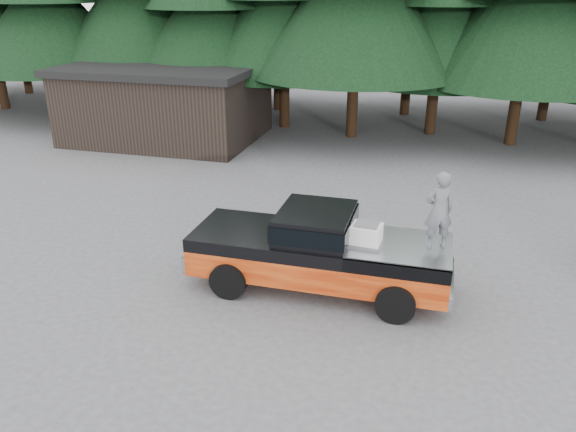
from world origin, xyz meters
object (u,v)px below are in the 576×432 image
(utility_building, at_px, (167,102))
(air_compressor, at_px, (366,235))
(pickup_truck, at_px, (319,261))
(man_on_bed, at_px, (439,210))

(utility_building, bearing_deg, air_compressor, -48.02)
(pickup_truck, height_order, man_on_bed, man_on_bed)
(man_on_bed, bearing_deg, air_compressor, -11.08)
(pickup_truck, height_order, air_compressor, air_compressor)
(air_compressor, relative_size, man_on_bed, 0.38)
(pickup_truck, xyz_separation_m, air_compressor, (1.07, -0.22, 0.88))
(air_compressor, bearing_deg, man_on_bed, 14.29)
(man_on_bed, xyz_separation_m, utility_building, (-12.12, 11.60, -0.52))
(air_compressor, xyz_separation_m, utility_building, (-10.67, 11.86, 0.12))
(air_compressor, xyz_separation_m, man_on_bed, (1.45, 0.26, 0.63))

